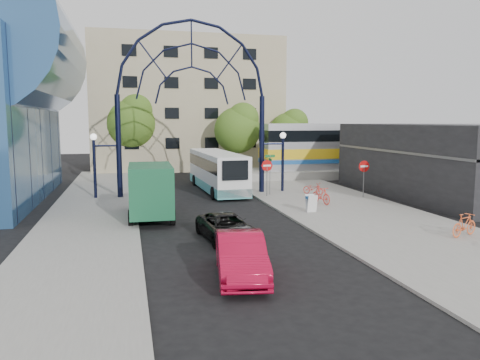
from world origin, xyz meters
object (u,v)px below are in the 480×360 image
object	(u,v)px
train_car	(388,145)
city_bus	(217,171)
red_sedan	(241,256)
bike_near_b	(321,195)
stop_sign	(267,169)
do_not_enter_sign	(364,170)
tree_north_c	(290,130)
tree_north_b	(132,121)
street_name_sign	(270,166)
bike_far_b	(464,225)
sandwich_board	(311,201)
bike_near_a	(313,188)
black_suv	(226,227)
gateway_arch	(192,72)
tree_north_a	(239,127)
green_truck	(150,191)

from	to	relation	value
train_car	city_bus	xyz separation A→B (m)	(-17.92, -5.95, -1.38)
red_sedan	bike_near_b	xyz separation A→B (m)	(8.02, 11.87, -0.07)
stop_sign	bike_near_b	size ratio (longest dim) A/B	1.38
do_not_enter_sign	tree_north_c	world-z (taller)	tree_north_c
tree_north_b	street_name_sign	bearing A→B (deg)	-62.35
stop_sign	city_bus	size ratio (longest dim) A/B	0.23
street_name_sign	tree_north_b	xyz separation A→B (m)	(-9.08, 17.33, 3.14)
red_sedan	bike_far_b	size ratio (longest dim) A/B	2.58
sandwich_board	bike_far_b	xyz separation A→B (m)	(4.53, -6.86, -0.10)
sandwich_board	bike_near_a	size ratio (longest dim) A/B	0.62
do_not_enter_sign	black_suv	xyz separation A→B (m)	(-11.27, -8.61, -1.39)
gateway_arch	tree_north_a	distance (m)	13.98
tree_north_b	city_bus	bearing A→B (deg)	-66.76
tree_north_b	bike_far_b	bearing A→B (deg)	-65.56
train_car	bike_near_a	bearing A→B (deg)	-139.59
black_suv	red_sedan	world-z (taller)	red_sedan
street_name_sign	black_suv	xyz separation A→B (m)	(-5.47, -11.21, -1.54)
gateway_arch	bike_near_b	bearing A→B (deg)	-38.15
street_name_sign	black_suv	size ratio (longest dim) A/B	0.66
train_car	bike_far_b	xyz separation A→B (m)	(-9.87, -22.88, -2.26)
city_bus	red_sedan	size ratio (longest dim) A/B	2.38
stop_sign	sandwich_board	bearing A→B (deg)	-82.43
bike_far_b	train_car	bearing A→B (deg)	-42.24
bike_far_b	tree_north_a	bearing A→B (deg)	-10.40
tree_north_c	black_suv	distance (m)	29.52
stop_sign	tree_north_a	distance (m)	14.23
do_not_enter_sign	tree_north_a	xyz separation A→B (m)	(-4.88, 15.93, 2.63)
gateway_arch	street_name_sign	size ratio (longest dim) A/B	4.87
green_truck	tree_north_b	bearing A→B (deg)	92.60
black_suv	bike_near_b	xyz separation A→B (m)	(7.48, 6.94, 0.08)
black_suv	red_sedan	distance (m)	4.96
street_name_sign	sandwich_board	xyz separation A→B (m)	(0.40, -6.62, -1.39)
stop_sign	train_car	distance (m)	18.22
bike_near_b	stop_sign	bearing A→B (deg)	110.10
red_sedan	green_truck	bearing A→B (deg)	111.95
stop_sign	bike_near_a	world-z (taller)	stop_sign
train_car	bike_far_b	distance (m)	25.02
city_bus	red_sedan	xyz separation A→B (m)	(-2.89, -19.58, -0.78)
gateway_arch	red_sedan	distance (m)	19.22
bike_near_b	bike_far_b	bearing A→B (deg)	-85.72
bike_near_b	tree_north_b	bearing A→B (deg)	103.93
train_car	city_bus	size ratio (longest dim) A/B	2.35
street_name_sign	city_bus	bearing A→B (deg)	132.12
red_sedan	train_car	bearing A→B (deg)	59.31
tree_north_b	do_not_enter_sign	bearing A→B (deg)	-53.26
street_name_sign	bike_near_a	world-z (taller)	street_name_sign
gateway_arch	tree_north_b	bearing A→B (deg)	103.68
tree_north_c	city_bus	bearing A→B (deg)	-130.20
bike_near_a	bike_far_b	bearing A→B (deg)	-116.14
sandwich_board	black_suv	xyz separation A→B (m)	(-5.87, -4.58, -0.16)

